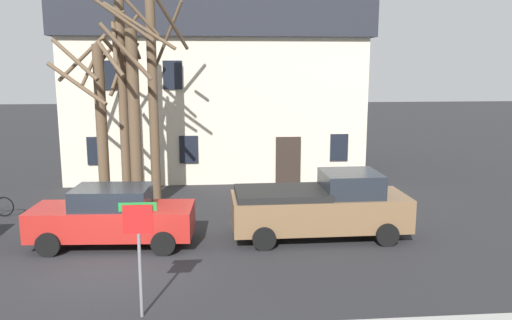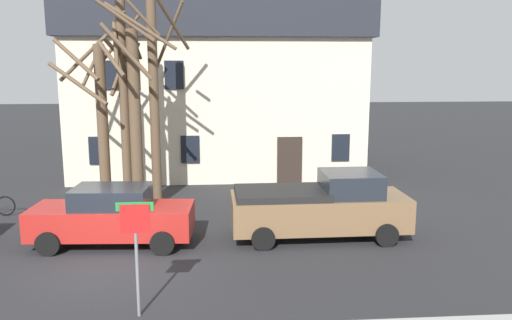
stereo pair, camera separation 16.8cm
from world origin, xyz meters
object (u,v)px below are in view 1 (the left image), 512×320
at_px(tree_bare_end, 153,95).
at_px(street_sign_pole, 139,237).
at_px(tree_bare_far, 132,113).
at_px(tree_bare_mid, 122,90).
at_px(tree_bare_near, 99,117).
at_px(pickup_truck_brown, 321,206).
at_px(building_main, 215,85).
at_px(car_red_sedan, 113,216).

xyz_separation_m(tree_bare_end, street_sign_pole, (0.61, -9.10, -2.39)).
bearing_deg(tree_bare_far, tree_bare_mid, 141.01).
distance_m(tree_bare_near, pickup_truck_brown, 8.77).
bearing_deg(tree_bare_end, tree_bare_far, -130.91).
relative_size(tree_bare_mid, tree_bare_end, 1.14).
xyz_separation_m(tree_bare_near, tree_bare_end, (1.93, 0.21, 0.77)).
distance_m(tree_bare_far, street_sign_pole, 8.64).
height_order(building_main, tree_bare_near, building_main).
height_order(tree_bare_near, tree_bare_far, tree_bare_far).
distance_m(car_red_sedan, street_sign_pole, 4.81).
height_order(building_main, tree_bare_far, building_main).
bearing_deg(tree_bare_end, street_sign_pole, -86.18).
height_order(tree_bare_near, tree_bare_end, tree_bare_end).
xyz_separation_m(tree_bare_near, street_sign_pole, (2.54, -8.89, -1.61)).
relative_size(tree_bare_far, pickup_truck_brown, 1.26).
relative_size(tree_bare_end, car_red_sedan, 1.59).
distance_m(building_main, pickup_truck_brown, 11.93).
bearing_deg(building_main, tree_bare_mid, -115.46).
height_order(car_red_sedan, pickup_truck_brown, pickup_truck_brown).
relative_size(building_main, tree_bare_far, 2.06).
distance_m(tree_bare_mid, street_sign_pole, 9.18).
bearing_deg(tree_bare_far, street_sign_pole, -81.44).
bearing_deg(tree_bare_near, pickup_truck_brown, -29.49).
bearing_deg(pickup_truck_brown, car_red_sedan, -178.14).
bearing_deg(street_sign_pole, building_main, 83.63).
bearing_deg(tree_bare_near, street_sign_pole, -74.07).
distance_m(tree_bare_far, pickup_truck_brown, 7.52).
bearing_deg(car_red_sedan, tree_bare_far, 88.09).
bearing_deg(tree_bare_far, pickup_truck_brown, -30.81).
bearing_deg(tree_bare_far, building_main, 67.89).
xyz_separation_m(tree_bare_near, pickup_truck_brown, (7.35, -4.16, -2.38)).
xyz_separation_m(car_red_sedan, street_sign_pole, (1.39, -4.53, 0.87)).
xyz_separation_m(tree_bare_mid, street_sign_pole, (1.63, -8.65, -2.59)).
bearing_deg(tree_bare_near, building_main, 58.06).
bearing_deg(building_main, tree_bare_near, -121.94).
bearing_deg(car_red_sedan, pickup_truck_brown, 1.86).
relative_size(tree_bare_end, street_sign_pole, 3.05).
xyz_separation_m(tree_bare_far, pickup_truck_brown, (6.07, -3.62, -2.57)).
distance_m(building_main, tree_bare_end, 7.09).
xyz_separation_m(car_red_sedan, pickup_truck_brown, (6.20, 0.20, 0.10)).
bearing_deg(tree_bare_far, car_red_sedan, -91.91).
relative_size(tree_bare_near, pickup_truck_brown, 1.20).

